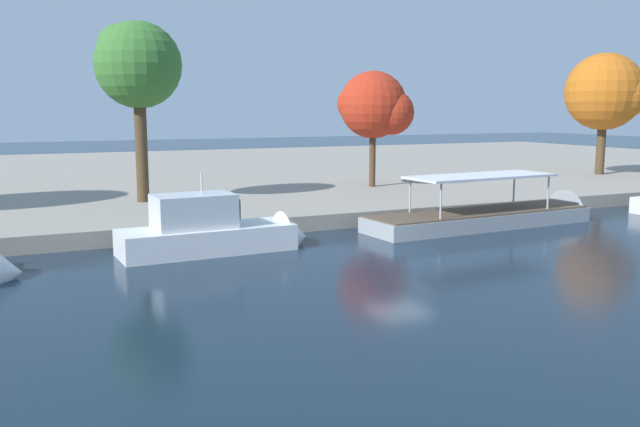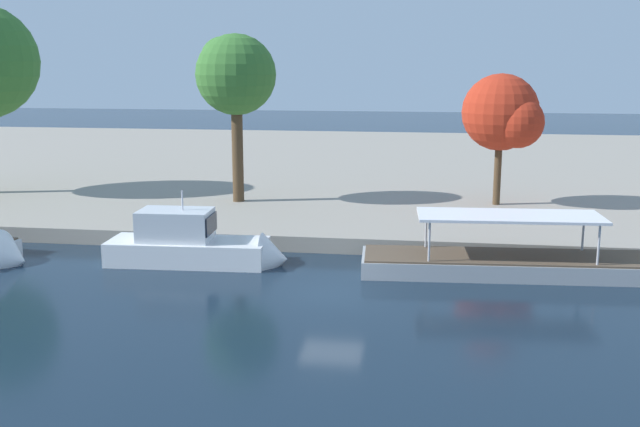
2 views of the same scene
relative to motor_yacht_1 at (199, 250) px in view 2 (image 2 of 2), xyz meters
name	(u,v)px [view 2 (image 2 of 2)]	position (x,y,z in m)	size (l,w,h in m)	color
ground_plane	(332,294)	(6.70, -3.74, -0.67)	(220.00, 220.00, 0.00)	#142333
dock_promenade	(384,167)	(6.70, 30.11, -0.27)	(120.00, 55.00, 0.79)	gray
motor_yacht_1	(199,250)	(0.00, 0.00, 0.00)	(8.40, 2.84, 4.30)	white
tour_boat_2	(535,267)	(15.15, 0.36, -0.34)	(14.09, 3.85, 3.88)	#9EA3A8
tree_0	(233,74)	(-1.20, 11.32, 7.79)	(4.79, 4.79, 10.02)	#4C3823
tree_3	(502,114)	(14.55, 12.48, 5.50)	(4.66, 4.60, 7.72)	#4C3823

